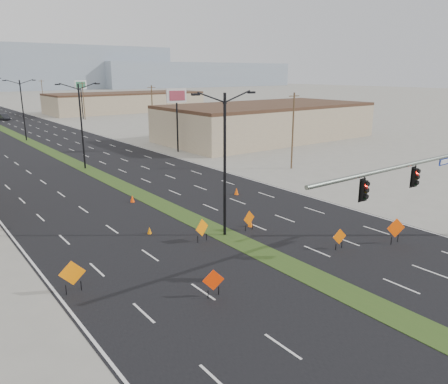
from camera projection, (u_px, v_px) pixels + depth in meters
ground at (368, 303)px, 22.09m from camera, size 600.00×600.00×0.00m
building_se_near at (266, 123)px, 75.72m from camera, size 36.00×18.00×5.50m
building_se_far at (126, 103)px, 128.10m from camera, size 44.00×16.00×5.00m
mesa_east at (194, 75)px, 347.30m from camera, size 160.00×50.00×18.00m
signal_mast at (430, 180)px, 27.32m from camera, size 16.30×0.60×8.00m
streetlight_0 at (225, 161)px, 29.88m from camera, size 5.15×0.24×10.02m
streetlight_1 at (81, 124)px, 51.41m from camera, size 5.15×0.24×10.02m
streetlight_2 at (23, 108)px, 72.94m from camera, size 5.15×0.24×10.02m
utility_pole_0 at (293, 130)px, 51.69m from camera, size 1.60×0.20×9.00m
utility_pole_1 at (152, 110)px, 78.61m from camera, size 1.60×0.20×9.00m
utility_pole_2 at (84, 100)px, 105.52m from camera, size 1.60×0.20×9.00m
utility_pole_3 at (43, 94)px, 132.44m from camera, size 1.60×0.20×9.00m
car_mid at (4, 117)px, 105.68m from camera, size 1.99×4.60×1.47m
construction_sign_0 at (72, 274)px, 22.87m from camera, size 1.35×0.36×1.84m
construction_sign_1 at (213, 281)px, 22.50m from camera, size 1.08×0.49×1.54m
construction_sign_2 at (202, 228)px, 29.85m from camera, size 1.21×0.35×1.65m
construction_sign_3 at (249, 219)px, 32.00m from camera, size 1.14×0.22×1.53m
construction_sign_4 at (339, 237)px, 28.64m from camera, size 1.05×0.27×1.42m
construction_sign_5 at (396, 229)px, 29.51m from camera, size 1.27×0.57×1.81m
cone_0 at (149, 230)px, 31.49m from camera, size 0.39×0.39×0.54m
cone_1 at (250, 223)px, 32.94m from camera, size 0.40×0.40×0.61m
cone_2 at (236, 191)px, 41.50m from camera, size 0.41×0.41×0.68m
cone_3 at (132, 199)px, 39.11m from camera, size 0.44×0.44×0.66m
pole_sign_east_near at (177, 101)px, 62.07m from camera, size 2.97×0.80×9.04m
pole_sign_east_far at (81, 88)px, 105.85m from camera, size 3.05×0.77×9.30m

